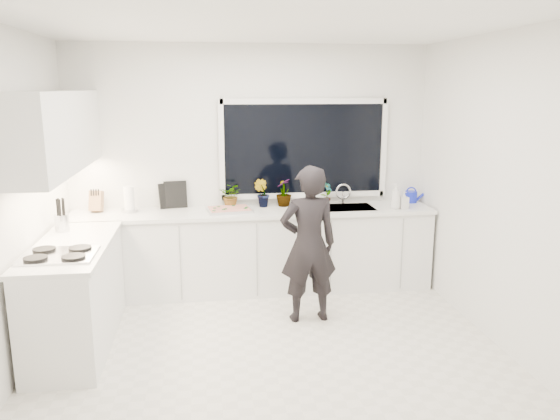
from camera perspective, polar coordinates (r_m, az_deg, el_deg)
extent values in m
cube|color=beige|center=(4.92, -1.03, -14.40)|extent=(4.00, 3.50, 0.02)
cube|color=white|center=(6.19, -3.04, 4.51)|extent=(4.00, 0.02, 2.70)
cube|color=white|center=(4.68, -26.35, 0.53)|extent=(0.02, 3.50, 2.70)
cube|color=white|center=(5.10, 21.93, 1.85)|extent=(0.02, 3.50, 2.70)
cube|color=white|center=(4.40, -1.18, 18.96)|extent=(4.00, 3.50, 0.02)
cube|color=black|center=(6.21, 2.52, 6.40)|extent=(1.80, 0.02, 1.00)
cube|color=white|center=(6.09, -2.69, -4.41)|extent=(3.92, 0.58, 0.88)
cube|color=white|center=(5.16, -20.52, -8.46)|extent=(0.58, 1.60, 0.88)
cube|color=silver|center=(5.96, -2.73, -0.21)|extent=(3.94, 0.62, 0.04)
cube|color=silver|center=(5.02, -20.93, -3.54)|extent=(0.62, 1.60, 0.04)
cube|color=white|center=(5.22, -22.21, 7.60)|extent=(0.34, 2.10, 0.70)
cube|color=silver|center=(6.16, 7.05, -0.16)|extent=(0.58, 0.42, 0.14)
cylinder|color=silver|center=(6.31, 6.62, 1.65)|extent=(0.03, 0.03, 0.22)
cube|color=black|center=(4.68, -22.13, -4.31)|extent=(0.56, 0.48, 0.03)
imported|color=black|center=(5.23, 2.99, -3.61)|extent=(0.58, 0.40, 1.53)
cube|color=silver|center=(5.92, -5.32, 0.00)|extent=(0.51, 0.40, 0.03)
cube|color=red|center=(5.91, -5.32, 0.16)|extent=(0.46, 0.36, 0.01)
cylinder|color=#1421C4|center=(6.53, 13.52, 1.35)|extent=(0.16, 0.16, 0.13)
cylinder|color=white|center=(6.07, -15.48, 1.02)|extent=(0.14, 0.14, 0.26)
cube|color=brown|center=(6.17, -18.64, 0.81)|extent=(0.14, 0.12, 0.22)
cylinder|color=silver|center=(5.46, -21.82, -1.25)|extent=(0.13, 0.13, 0.16)
cube|color=black|center=(6.16, -11.55, 1.49)|extent=(0.21, 0.11, 0.28)
cube|color=black|center=(6.16, -10.87, 1.61)|extent=(0.25, 0.05, 0.30)
imported|color=#26662D|center=(6.08, -5.10, 1.53)|extent=(0.31, 0.29, 0.28)
imported|color=#26662D|center=(6.10, -1.90, 1.76)|extent=(0.21, 0.20, 0.31)
imported|color=#26662D|center=(6.13, 0.41, 1.85)|extent=(0.24, 0.24, 0.31)
imported|color=#26662D|center=(6.22, 4.91, 1.78)|extent=(0.17, 0.17, 0.27)
imported|color=#D8BF66|center=(6.13, 12.01, 1.42)|extent=(0.15, 0.15, 0.28)
imported|color=#D8BF66|center=(6.17, 12.82, 1.03)|extent=(0.10, 0.10, 0.19)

